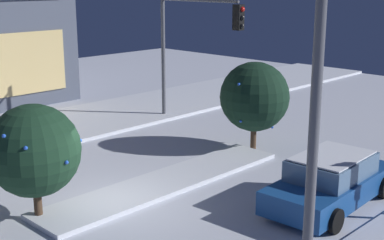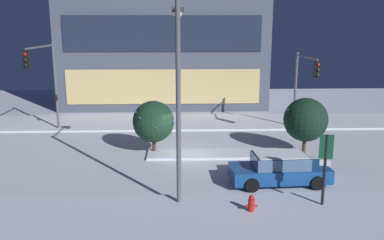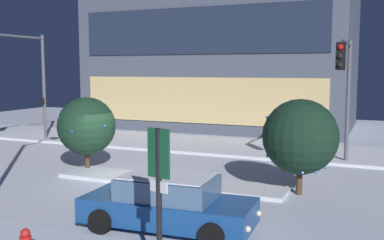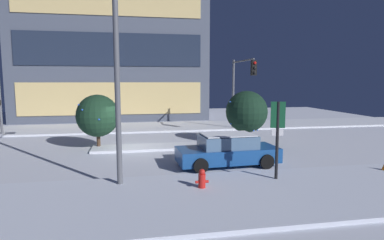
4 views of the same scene
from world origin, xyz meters
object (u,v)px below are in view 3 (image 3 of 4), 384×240
traffic_light_corner_far_right (345,78)px  parking_info_sign (159,184)px  traffic_light_corner_far_left (17,68)px  decorated_tree_left_of_median (87,126)px  car_near (168,203)px  decorated_tree_median (300,137)px

traffic_light_corner_far_right → parking_info_sign: 12.21m
traffic_light_corner_far_left → decorated_tree_left_of_median: traffic_light_corner_far_left is taller
parking_info_sign → decorated_tree_left_of_median: 10.82m
traffic_light_corner_far_right → traffic_light_corner_far_left: size_ratio=0.88×
traffic_light_corner_far_left → car_near: bearing=57.0°
traffic_light_corner_far_left → decorated_tree_median: (16.27, -3.99, -2.37)m
car_near → decorated_tree_left_of_median: size_ratio=1.53×
parking_info_sign → decorated_tree_left_of_median: size_ratio=1.00×
car_near → traffic_light_corner_far_right: traffic_light_corner_far_right is taller
traffic_light_corner_far_right → traffic_light_corner_far_left: bearing=-89.4°
traffic_light_corner_far_right → traffic_light_corner_far_left: traffic_light_corner_far_left is taller
decorated_tree_median → traffic_light_corner_far_left: bearing=166.2°
decorated_tree_median → decorated_tree_left_of_median: decorated_tree_median is taller
decorated_tree_median → car_near: bearing=-118.9°
car_near → traffic_light_corner_far_right: size_ratio=0.87×
car_near → decorated_tree_left_of_median: decorated_tree_left_of_median is taller
parking_info_sign → decorated_tree_left_of_median: bearing=58.1°
traffic_light_corner_far_left → decorated_tree_left_of_median: bearing=62.8°
traffic_light_corner_far_left → parking_info_sign: (14.74, -11.60, -2.37)m
decorated_tree_median → parking_info_sign: bearing=-101.4°
traffic_light_corner_far_right → decorated_tree_median: 4.70m
car_near → decorated_tree_median: 5.69m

